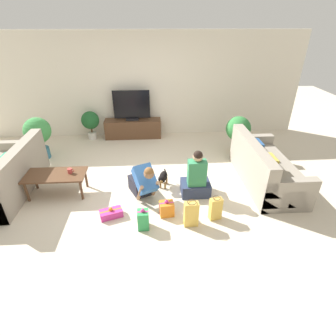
# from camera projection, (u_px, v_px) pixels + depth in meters

# --- Properties ---
(ground_plane) EXTENTS (16.00, 16.00, 0.00)m
(ground_plane) POSITION_uv_depth(u_px,v_px,m) (140.00, 184.00, 5.11)
(ground_plane) COLOR beige
(wall_back) EXTENTS (8.40, 0.06, 2.60)m
(wall_back) POSITION_uv_depth(u_px,v_px,m) (140.00, 86.00, 6.74)
(wall_back) COLOR silver
(wall_back) RESTS_ON ground_plane
(sofa_left) EXTENTS (0.88, 1.96, 0.85)m
(sofa_left) POSITION_uv_depth(u_px,v_px,m) (7.00, 177.00, 4.79)
(sofa_left) COLOR gray
(sofa_left) RESTS_ON ground_plane
(sofa_right) EXTENTS (0.88, 1.96, 0.85)m
(sofa_right) POSITION_uv_depth(u_px,v_px,m) (264.00, 168.00, 5.06)
(sofa_right) COLOR gray
(sofa_right) RESTS_ON ground_plane
(coffee_table) EXTENTS (1.06, 0.53, 0.42)m
(coffee_table) POSITION_uv_depth(u_px,v_px,m) (56.00, 176.00, 4.67)
(coffee_table) COLOR brown
(coffee_table) RESTS_ON ground_plane
(tv_console) EXTENTS (1.48, 0.38, 0.49)m
(tv_console) POSITION_uv_depth(u_px,v_px,m) (133.00, 129.00, 7.02)
(tv_console) COLOR brown
(tv_console) RESTS_ON ground_plane
(tv) EXTENTS (0.94, 0.20, 0.77)m
(tv) POSITION_uv_depth(u_px,v_px,m) (132.00, 107.00, 6.73)
(tv) COLOR black
(tv) RESTS_ON tv_console
(potted_plant_corner_right) EXTENTS (0.57, 0.57, 0.89)m
(potted_plant_corner_right) POSITION_uv_depth(u_px,v_px,m) (238.00, 129.00, 6.06)
(potted_plant_corner_right) COLOR #A36042
(potted_plant_corner_right) RESTS_ON ground_plane
(potted_plant_corner_left) EXTENTS (0.58, 0.58, 0.96)m
(potted_plant_corner_left) POSITION_uv_depth(u_px,v_px,m) (38.00, 133.00, 5.79)
(potted_plant_corner_left) COLOR #336B84
(potted_plant_corner_left) RESTS_ON ground_plane
(potted_plant_back_left) EXTENTS (0.46, 0.46, 0.75)m
(potted_plant_back_left) POSITION_uv_depth(u_px,v_px,m) (90.00, 122.00, 6.80)
(potted_plant_back_left) COLOR beige
(potted_plant_back_left) RESTS_ON ground_plane
(person_kneeling) EXTENTS (0.59, 0.81, 0.75)m
(person_kneeling) POSITION_uv_depth(u_px,v_px,m) (143.00, 182.00, 4.61)
(person_kneeling) COLOR #23232D
(person_kneeling) RESTS_ON ground_plane
(person_sitting) EXTENTS (0.52, 0.47, 0.90)m
(person_sitting) POSITION_uv_depth(u_px,v_px,m) (196.00, 180.00, 4.69)
(person_sitting) COLOR #283351
(person_sitting) RESTS_ON ground_plane
(dog) EXTENTS (0.21, 0.47, 0.33)m
(dog) POSITION_uv_depth(u_px,v_px,m) (163.00, 177.00, 4.93)
(dog) COLOR black
(dog) RESTS_ON ground_plane
(gift_box_a) EXTENTS (0.17, 0.18, 0.36)m
(gift_box_a) POSITION_uv_depth(u_px,v_px,m) (143.00, 219.00, 3.99)
(gift_box_a) COLOR #2D934C
(gift_box_a) RESTS_ON ground_plane
(gift_box_b) EXTENTS (0.40, 0.30, 0.18)m
(gift_box_b) POSITION_uv_depth(u_px,v_px,m) (111.00, 213.00, 4.26)
(gift_box_b) COLOR #CC3389
(gift_box_b) RESTS_ON ground_plane
(gift_box_c) EXTENTS (0.25, 0.21, 0.30)m
(gift_box_c) POSITION_uv_depth(u_px,v_px,m) (167.00, 209.00, 4.28)
(gift_box_c) COLOR orange
(gift_box_c) RESTS_ON ground_plane
(gift_bag_a) EXTENTS (0.21, 0.15, 0.41)m
(gift_bag_a) POSITION_uv_depth(u_px,v_px,m) (216.00, 209.00, 4.15)
(gift_bag_a) COLOR #E5B74C
(gift_bag_a) RESTS_ON ground_plane
(gift_bag_b) EXTENTS (0.22, 0.14, 0.44)m
(gift_bag_b) POSITION_uv_depth(u_px,v_px,m) (191.00, 214.00, 4.02)
(gift_bag_b) COLOR #E5B74C
(gift_bag_b) RESTS_ON ground_plane
(mug) EXTENTS (0.12, 0.08, 0.09)m
(mug) POSITION_uv_depth(u_px,v_px,m) (70.00, 171.00, 4.66)
(mug) COLOR #B23D38
(mug) RESTS_ON coffee_table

